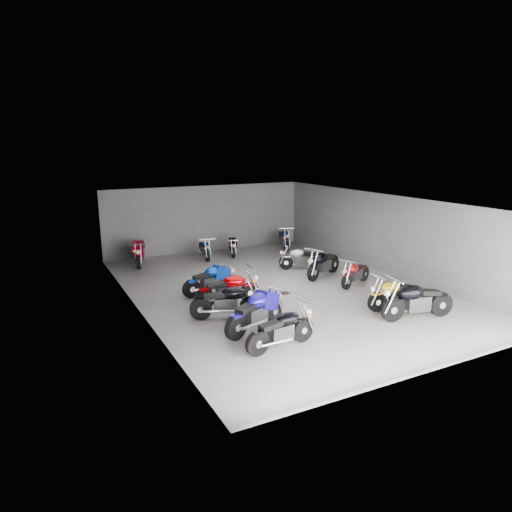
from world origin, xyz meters
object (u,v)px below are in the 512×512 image
object	(u,v)px
motorcycle_right_e	(323,263)
motorcycle_back_f	(284,239)
motorcycle_right_a	(417,301)
motorcycle_right_b	(395,294)
motorcycle_left_e	(211,280)
motorcycle_right_f	(302,258)
motorcycle_back_c	(205,249)
motorcycle_left_d	(228,290)
motorcycle_right_d	(355,273)
motorcycle_back_a	(140,252)
motorcycle_left_c	(227,302)
drain_grate	(285,293)
motorcycle_left_a	(282,329)
motorcycle_back_d	(232,246)
motorcycle_left_b	(256,312)

from	to	relation	value
motorcycle_right_e	motorcycle_back_f	xyz separation A→B (m)	(1.18, 5.05, -0.03)
motorcycle_right_a	motorcycle_right_b	xyz separation A→B (m)	(0.06, 0.95, -0.08)
motorcycle_left_e	motorcycle_right_e	world-z (taller)	motorcycle_right_e
motorcycle_right_e	motorcycle_back_f	bearing A→B (deg)	-37.82
motorcycle_right_f	motorcycle_back_c	xyz separation A→B (m)	(-2.96, 3.61, -0.02)
motorcycle_left_d	motorcycle_right_e	xyz separation A→B (m)	(4.72, 1.35, 0.00)
motorcycle_back_f	motorcycle_right_e	bearing A→B (deg)	97.10
motorcycle_back_c	motorcycle_right_d	bearing A→B (deg)	127.83
motorcycle_back_a	motorcycle_back_f	bearing A→B (deg)	-163.35
motorcycle_back_f	motorcycle_back_c	bearing A→B (deg)	21.83
motorcycle_left_c	motorcycle_right_a	xyz separation A→B (m)	(5.04, -2.66, 0.05)
motorcycle_right_d	motorcycle_back_f	world-z (taller)	motorcycle_back_f
motorcycle_right_e	motorcycle_back_c	xyz separation A→B (m)	(-3.13, 4.93, -0.08)
motorcycle_back_a	motorcycle_back_f	size ratio (longest dim) A/B	1.11
motorcycle_back_c	drain_grate	bearing A→B (deg)	105.69
motorcycle_left_c	motorcycle_left_d	xyz separation A→B (m)	(0.49, 0.99, 0.01)
motorcycle_right_a	motorcycle_back_a	size ratio (longest dim) A/B	1.04
motorcycle_left_a	motorcycle_back_c	distance (m)	9.98
motorcycle_right_d	motorcycle_back_d	world-z (taller)	motorcycle_right_d
motorcycle_right_d	motorcycle_right_f	xyz separation A→B (m)	(-0.57, 2.80, 0.01)
motorcycle_back_c	motorcycle_back_a	bearing A→B (deg)	3.32
motorcycle_right_b	motorcycle_right_d	bearing A→B (deg)	-6.11
motorcycle_left_c	motorcycle_left_e	xyz separation A→B (m)	(0.42, 2.37, -0.02)
motorcycle_left_a	motorcycle_right_a	distance (m)	4.63
motorcycle_back_d	motorcycle_left_d	bearing A→B (deg)	82.51
motorcycle_left_b	motorcycle_right_d	xyz separation A→B (m)	(5.25, 2.11, -0.10)
motorcycle_left_e	motorcycle_back_a	world-z (taller)	motorcycle_back_a
motorcycle_left_b	motorcycle_left_e	xyz separation A→B (m)	(0.07, 3.61, -0.06)
motorcycle_back_a	motorcycle_back_f	world-z (taller)	motorcycle_back_a
motorcycle_right_b	motorcycle_back_c	world-z (taller)	motorcycle_right_b
motorcycle_left_a	motorcycle_back_d	bearing A→B (deg)	155.08
motorcycle_left_c	motorcycle_right_b	size ratio (longest dim) A/B	1.02
motorcycle_left_c	motorcycle_left_e	distance (m)	2.40
motorcycle_back_c	motorcycle_back_f	size ratio (longest dim) A/B	0.92
motorcycle_right_d	motorcycle_right_e	distance (m)	1.54
motorcycle_left_c	motorcycle_left_b	bearing A→B (deg)	34.00
motorcycle_left_b	motorcycle_left_d	bearing A→B (deg)	154.31
drain_grate	motorcycle_back_d	distance (m)	6.12
drain_grate	motorcycle_back_f	xyz separation A→B (m)	(3.61, 6.15, 0.51)
motorcycle_right_d	motorcycle_back_a	bearing A→B (deg)	21.07
motorcycle_left_a	motorcycle_left_d	xyz separation A→B (m)	(0.07, 3.56, 0.03)
motorcycle_right_a	motorcycle_right_b	size ratio (longest dim) A/B	1.14
motorcycle_back_a	motorcycle_back_c	world-z (taller)	motorcycle_back_a
motorcycle_right_d	motorcycle_right_b	bearing A→B (deg)	146.37
motorcycle_right_a	motorcycle_right_d	bearing A→B (deg)	2.63
motorcycle_right_b	motorcycle_right_f	distance (m)	5.38
motorcycle_left_c	motorcycle_back_c	xyz separation A→B (m)	(2.07, 7.28, -0.07)
motorcycle_left_c	motorcycle_left_d	size ratio (longest dim) A/B	0.95
motorcycle_back_f	motorcycle_left_e	bearing A→B (deg)	60.42
motorcycle_left_c	motorcycle_right_d	world-z (taller)	motorcycle_left_c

